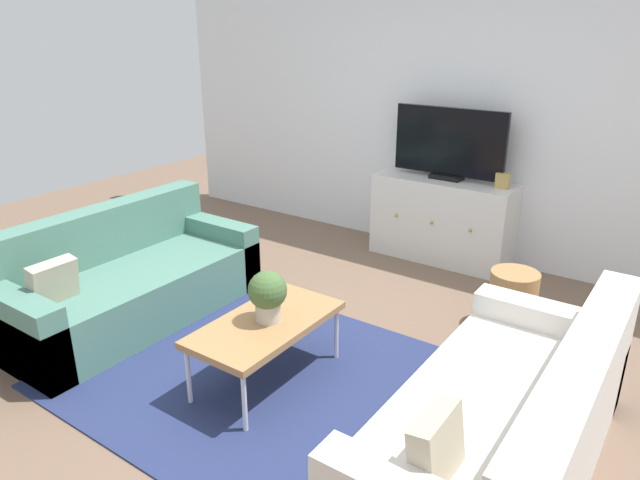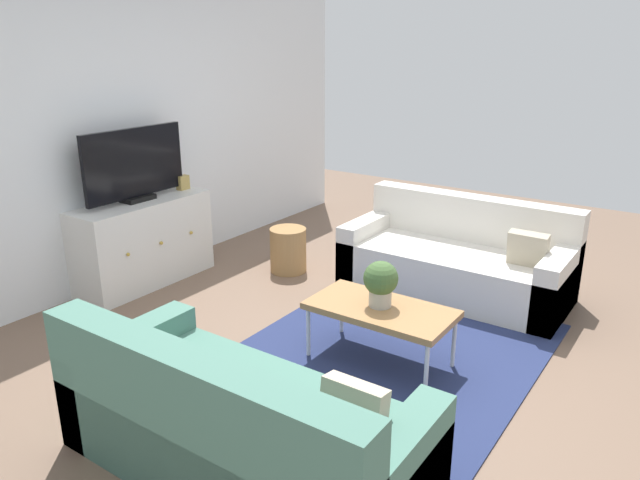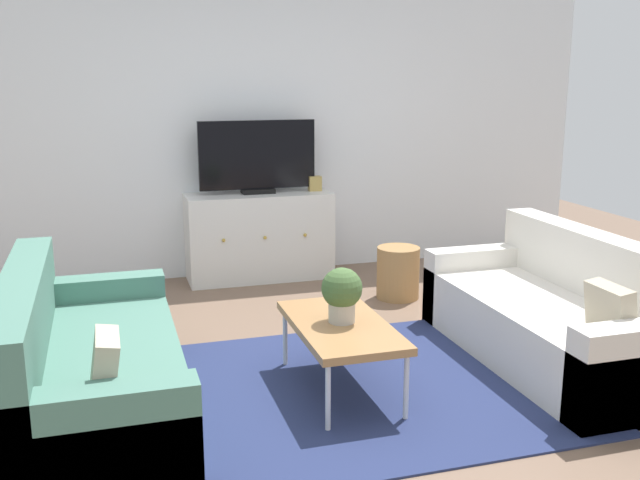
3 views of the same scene
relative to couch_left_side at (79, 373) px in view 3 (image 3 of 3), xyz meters
The scene contains 11 objects.
ground_plane 1.46m from the couch_left_side, ahead, with size 10.00×10.00×0.00m, color brown.
wall_back 3.21m from the couch_left_side, 61.58° to the left, with size 6.40×0.12×2.70m, color white.
area_rug 1.46m from the couch_left_side, ahead, with size 2.50×1.90×0.01m, color navy.
couch_left_side is the anchor object (origin of this frame).
couch_right_side 2.87m from the couch_left_side, ahead, with size 0.85×1.87×0.79m.
coffee_table 1.41m from the couch_left_side, ahead, with size 0.50×0.96×0.41m.
potted_plant 1.45m from the couch_left_side, ahead, with size 0.23×0.23×0.31m.
tv_console 2.79m from the couch_left_side, 58.46° to the left, with size 1.25×0.47×0.76m.
flat_screen_tv 2.92m from the couch_left_side, 58.67° to the left, with size 1.01×0.16×0.62m.
mantel_clock 3.13m from the couch_left_side, 50.41° to the left, with size 0.11×0.07×0.13m, color tan.
wicker_basket 2.83m from the couch_left_side, 31.89° to the left, with size 0.34×0.34×0.42m, color #9E7547.
Camera 3 is at (-1.25, -3.77, 1.77)m, focal length 40.58 mm.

